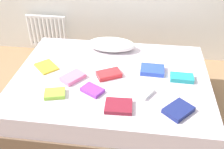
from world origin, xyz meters
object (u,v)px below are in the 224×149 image
(textbook_red, at_px, (109,74))
(textbook_white, at_px, (141,91))
(bed, at_px, (111,95))
(textbook_yellow, at_px, (46,67))
(textbook_lime, at_px, (55,94))
(pillow, at_px, (111,44))
(textbook_maroon, at_px, (119,106))
(textbook_pink, at_px, (73,77))
(textbook_purple, at_px, (92,90))
(textbook_navy, at_px, (178,110))
(radiator, at_px, (47,31))
(textbook_blue, at_px, (152,70))
(textbook_teal, at_px, (182,78))

(textbook_red, bearing_deg, textbook_white, -61.84)
(bed, relative_size, textbook_yellow, 8.49)
(bed, xyz_separation_m, textbook_yellow, (-0.70, 0.06, 0.26))
(textbook_yellow, bearing_deg, textbook_lime, -16.28)
(pillow, relative_size, textbook_maroon, 2.37)
(textbook_red, bearing_deg, bed, -2.64)
(pillow, height_order, textbook_pink, pillow)
(textbook_maroon, distance_m, textbook_pink, 0.61)
(pillow, height_order, textbook_purple, pillow)
(textbook_navy, bearing_deg, pillow, 77.73)
(textbook_navy, xyz_separation_m, textbook_pink, (-1.00, 0.35, 0.00))
(textbook_red, xyz_separation_m, textbook_purple, (-0.12, -0.27, -0.01))
(textbook_maroon, bearing_deg, radiator, 123.98)
(textbook_blue, relative_size, textbook_pink, 1.05)
(textbook_lime, xyz_separation_m, textbook_blue, (0.88, 0.50, 0.00))
(textbook_blue, height_order, textbook_purple, textbook_blue)
(radiator, bearing_deg, textbook_yellow, -70.47)
(bed, relative_size, pillow, 3.60)
(pillow, xyz_separation_m, textbook_red, (0.05, -0.54, -0.04))
(textbook_white, distance_m, textbook_maroon, 0.30)
(textbook_navy, xyz_separation_m, textbook_purple, (-0.77, 0.18, -0.00))
(bed, bearing_deg, textbook_teal, 1.90)
(textbook_purple, bearing_deg, textbook_lime, -133.34)
(textbook_lime, distance_m, textbook_pink, 0.29)
(textbook_navy, bearing_deg, bed, 96.48)
(textbook_maroon, bearing_deg, pillow, 98.64)
(radiator, relative_size, textbook_red, 2.40)
(textbook_navy, height_order, textbook_teal, textbook_teal)
(textbook_teal, bearing_deg, textbook_yellow, 179.87)
(textbook_lime, relative_size, textbook_navy, 0.79)
(textbook_white, bearing_deg, textbook_lime, -137.66)
(textbook_red, height_order, textbook_navy, textbook_red)
(bed, relative_size, textbook_teal, 8.83)
(radiator, xyz_separation_m, textbook_blue, (1.52, -1.08, 0.17))
(radiator, height_order, textbook_pink, radiator)
(textbook_white, relative_size, textbook_purple, 0.97)
(textbook_yellow, bearing_deg, pillow, 82.28)
(pillow, bearing_deg, radiator, 147.23)
(textbook_maroon, relative_size, textbook_blue, 0.97)
(pillow, xyz_separation_m, textbook_yellow, (-0.63, -0.47, -0.06))
(textbook_red, height_order, textbook_teal, textbook_red)
(pillow, height_order, textbook_white, pillow)
(pillow, height_order, textbook_blue, pillow)
(textbook_white, bearing_deg, textbook_red, 178.47)
(textbook_teal, bearing_deg, radiator, 148.31)
(textbook_navy, bearing_deg, textbook_white, 97.59)
(textbook_pink, relative_size, textbook_yellow, 0.97)
(radiator, relative_size, pillow, 1.04)
(textbook_lime, bearing_deg, textbook_white, -4.02)
(radiator, xyz_separation_m, textbook_navy, (1.74, -1.66, 0.17))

